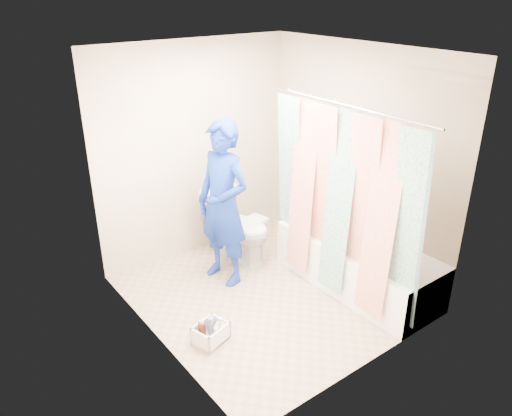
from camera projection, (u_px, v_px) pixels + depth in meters
floor at (267, 294)px, 5.11m from camera, size 2.60×2.60×0.00m
ceiling at (270, 51)px, 4.11m from camera, size 2.40×2.60×0.02m
wall_back at (196, 151)px, 5.55m from camera, size 2.40×0.02×2.40m
wall_front at (378, 239)px, 3.66m from camera, size 2.40×0.02×2.40m
wall_left at (149, 220)px, 3.95m from camera, size 0.02×2.60×2.40m
wall_right at (357, 160)px, 5.27m from camera, size 0.02×2.60×2.40m
bathtub at (357, 263)px, 5.15m from camera, size 0.70×1.75×0.50m
curtain_rod at (347, 106)px, 4.27m from camera, size 0.02×1.90×0.02m
shower_curtain at (340, 205)px, 4.66m from camera, size 0.06×1.75×1.80m
toilet at (239, 226)px, 5.61m from camera, size 0.61×0.88×0.82m
tank_lid at (247, 224)px, 5.50m from camera, size 0.53×0.31×0.04m
tank_internals at (221, 190)px, 5.54m from camera, size 0.20×0.08×0.27m
plumber at (223, 204)px, 5.04m from camera, size 0.54×0.71×1.73m
cleaning_caddy at (211, 333)px, 4.42m from camera, size 0.34×0.30×0.22m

